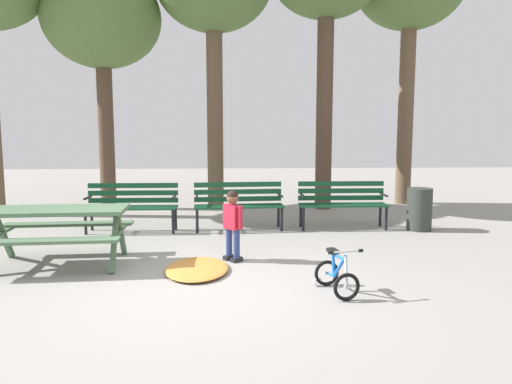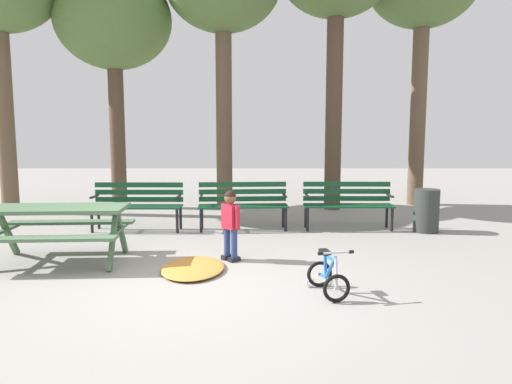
{
  "view_description": "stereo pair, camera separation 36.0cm",
  "coord_description": "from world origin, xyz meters",
  "px_view_note": "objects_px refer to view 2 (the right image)",
  "views": [
    {
      "loc": [
        0.45,
        -5.25,
        1.77
      ],
      "look_at": [
        0.82,
        2.04,
        0.85
      ],
      "focal_mm": 33.76,
      "sensor_mm": 36.0,
      "label": 1
    },
    {
      "loc": [
        0.81,
        -5.26,
        1.77
      ],
      "look_at": [
        0.82,
        2.04,
        0.85
      ],
      "focal_mm": 33.76,
      "sensor_mm": 36.0,
      "label": 2
    }
  ],
  "objects_px": {
    "park_bench_left": "(242,201)",
    "park_bench_right": "(347,201)",
    "kids_bicycle": "(327,276)",
    "child_standing": "(230,220)",
    "park_bench_far_left": "(137,202)",
    "trash_bin": "(425,211)",
    "picnic_table": "(57,219)"
  },
  "relations": [
    {
      "from": "park_bench_left",
      "to": "park_bench_right",
      "type": "distance_m",
      "value": 1.91
    },
    {
      "from": "park_bench_right",
      "to": "trash_bin",
      "type": "bearing_deg",
      "value": -11.79
    },
    {
      "from": "park_bench_right",
      "to": "child_standing",
      "type": "relative_size",
      "value": 1.65
    },
    {
      "from": "picnic_table",
      "to": "trash_bin",
      "type": "bearing_deg",
      "value": 19.48
    },
    {
      "from": "picnic_table",
      "to": "park_bench_left",
      "type": "distance_m",
      "value": 3.31
    },
    {
      "from": "park_bench_far_left",
      "to": "kids_bicycle",
      "type": "distance_m",
      "value": 4.53
    },
    {
      "from": "kids_bicycle",
      "to": "park_bench_right",
      "type": "bearing_deg",
      "value": 76.05
    },
    {
      "from": "park_bench_left",
      "to": "kids_bicycle",
      "type": "xyz_separation_m",
      "value": [
        1.02,
        -3.53,
        -0.31
      ]
    },
    {
      "from": "child_standing",
      "to": "trash_bin",
      "type": "distance_m",
      "value": 3.87
    },
    {
      "from": "park_bench_far_left",
      "to": "park_bench_left",
      "type": "relative_size",
      "value": 0.99
    },
    {
      "from": "picnic_table",
      "to": "park_bench_right",
      "type": "xyz_separation_m",
      "value": [
        4.34,
        2.29,
        -0.08
      ]
    },
    {
      "from": "picnic_table",
      "to": "park_bench_right",
      "type": "relative_size",
      "value": 1.17
    },
    {
      "from": "park_bench_left",
      "to": "park_bench_far_left",
      "type": "bearing_deg",
      "value": -177.71
    },
    {
      "from": "kids_bicycle",
      "to": "trash_bin",
      "type": "height_order",
      "value": "trash_bin"
    },
    {
      "from": "park_bench_right",
      "to": "child_standing",
      "type": "distance_m",
      "value": 2.98
    },
    {
      "from": "park_bench_far_left",
      "to": "picnic_table",
      "type": "bearing_deg",
      "value": -104.11
    },
    {
      "from": "child_standing",
      "to": "trash_bin",
      "type": "xyz_separation_m",
      "value": [
        3.36,
        1.91,
        -0.19
      ]
    },
    {
      "from": "park_bench_right",
      "to": "kids_bicycle",
      "type": "relative_size",
      "value": 2.62
    },
    {
      "from": "picnic_table",
      "to": "park_bench_right",
      "type": "height_order",
      "value": "park_bench_right"
    },
    {
      "from": "trash_bin",
      "to": "kids_bicycle",
      "type": "bearing_deg",
      "value": -124.05
    },
    {
      "from": "park_bench_left",
      "to": "kids_bicycle",
      "type": "bearing_deg",
      "value": -73.93
    },
    {
      "from": "park_bench_right",
      "to": "kids_bicycle",
      "type": "distance_m",
      "value": 3.7
    },
    {
      "from": "picnic_table",
      "to": "trash_bin",
      "type": "height_order",
      "value": "picnic_table"
    },
    {
      "from": "picnic_table",
      "to": "park_bench_far_left",
      "type": "height_order",
      "value": "park_bench_far_left"
    },
    {
      "from": "park_bench_far_left",
      "to": "park_bench_left",
      "type": "bearing_deg",
      "value": 2.29
    },
    {
      "from": "picnic_table",
      "to": "kids_bicycle",
      "type": "xyz_separation_m",
      "value": [
        3.45,
        -1.29,
        -0.39
      ]
    },
    {
      "from": "child_standing",
      "to": "trash_bin",
      "type": "height_order",
      "value": "child_standing"
    },
    {
      "from": "park_bench_far_left",
      "to": "child_standing",
      "type": "bearing_deg",
      "value": -49.3
    },
    {
      "from": "park_bench_right",
      "to": "park_bench_left",
      "type": "bearing_deg",
      "value": -178.49
    },
    {
      "from": "park_bench_far_left",
      "to": "child_standing",
      "type": "relative_size",
      "value": 1.65
    },
    {
      "from": "park_bench_far_left",
      "to": "park_bench_left",
      "type": "distance_m",
      "value": 1.89
    },
    {
      "from": "park_bench_far_left",
      "to": "child_standing",
      "type": "distance_m",
      "value": 2.73
    }
  ]
}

